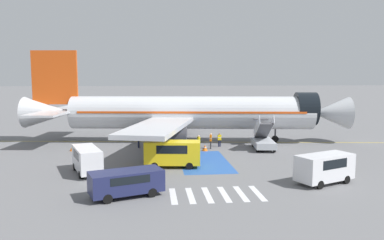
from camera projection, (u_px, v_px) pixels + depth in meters
The scene contains 23 objects.
ground_plane at pixel (198, 141), 48.21m from camera, with size 600.00×600.00×0.00m, color slate.
apron_leadline_yellow at pixel (192, 142), 47.45m from camera, with size 0.20×74.14×0.01m, color gold.
apron_stand_patch_blue at pixel (204, 161), 36.51m from camera, with size 4.70×9.93×0.01m, color #2856A8.
apron_walkway_bar_0 at pixel (173, 196), 25.90m from camera, with size 0.44×3.60×0.01m, color silver.
apron_walkway_bar_1 at pixel (190, 195), 26.03m from camera, with size 0.44×3.60×0.01m, color silver.
apron_walkway_bar_2 at pixel (207, 195), 26.16m from camera, with size 0.44×3.60×0.01m, color silver.
apron_walkway_bar_3 at pixel (224, 194), 26.29m from camera, with size 0.44×3.60×0.01m, color silver.
apron_walkway_bar_4 at pixel (241, 194), 26.42m from camera, with size 0.44×3.60×0.01m, color silver.
apron_walkway_bar_5 at pixel (258, 193), 26.55m from camera, with size 0.44×3.60×0.01m, color silver.
airliner at pixel (186, 113), 47.04m from camera, with size 40.96×32.74×11.50m.
boarding_stairs_forward at pixel (263, 141), 42.58m from camera, with size 2.82×5.44×4.09m.
fuel_tanker at pixel (145, 112), 68.90m from camera, with size 9.36×3.00×3.56m.
service_van_0 at pixel (126, 181), 25.74m from camera, with size 5.36×3.62×1.80m.
service_van_1 at pixel (173, 152), 34.09m from camera, with size 5.23×2.57×2.39m.
service_van_2 at pixel (325, 166), 28.85m from camera, with size 5.06×3.62×2.27m.
service_van_3 at pixel (87, 158), 31.90m from camera, with size 3.30×5.16×2.20m.
ground_crew_0 at pixel (199, 141), 42.02m from camera, with size 0.36×0.48×1.74m.
ground_crew_1 at pixel (139, 139), 43.38m from camera, with size 0.36×0.48×1.85m.
ground_crew_2 at pixel (219, 139), 44.14m from camera, with size 0.44×0.25×1.63m.
ground_crew_3 at pixel (211, 140), 42.78m from camera, with size 0.34×0.48×1.84m.
traffic_cone_0 at pixel (205, 148), 41.74m from camera, with size 0.61×0.61×0.67m.
traffic_cone_1 at pixel (73, 148), 41.68m from camera, with size 0.63×0.63×0.70m.
traffic_cone_2 at pixel (165, 151), 40.15m from camera, with size 0.46×0.46×0.51m.
Camera 1 is at (-6.00, -47.21, 8.21)m, focal length 35.00 mm.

